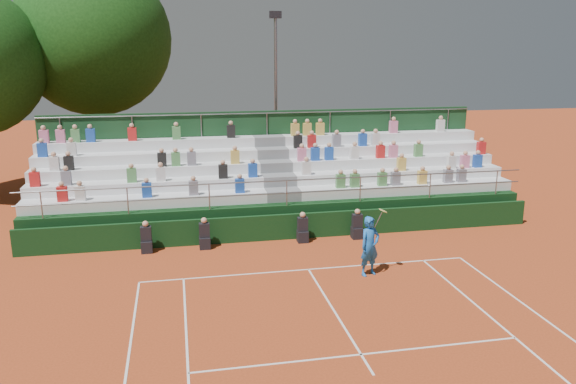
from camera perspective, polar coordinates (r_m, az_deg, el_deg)
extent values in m
plane|color=#AF431D|center=(18.91, 2.10, -7.88)|extent=(90.00, 90.00, 0.00)
cube|color=white|center=(18.91, 2.10, -7.86)|extent=(11.00, 0.06, 0.01)
cube|color=white|center=(16.09, 4.78, -12.07)|extent=(0.06, 6.40, 0.01)
cube|color=white|center=(14.17, 7.43, -16.05)|extent=(8.22, 0.06, 0.01)
cube|color=black|center=(21.68, 0.16, -3.52)|extent=(20.00, 0.15, 1.00)
cube|color=black|center=(20.99, -14.15, -5.39)|extent=(0.40, 0.40, 0.44)
cube|color=black|center=(20.84, -14.23, -4.15)|extent=(0.38, 0.25, 0.55)
sphere|color=tan|center=(20.72, -14.29, -3.15)|extent=(0.22, 0.22, 0.22)
cube|color=black|center=(20.97, -8.45, -5.12)|extent=(0.40, 0.40, 0.44)
cube|color=black|center=(20.82, -8.50, -3.87)|extent=(0.38, 0.25, 0.55)
sphere|color=tan|center=(20.70, -8.53, -2.87)|extent=(0.22, 0.22, 0.22)
cube|color=black|center=(21.44, 1.49, -4.53)|extent=(0.40, 0.40, 0.44)
cube|color=black|center=(21.29, 1.50, -3.31)|extent=(0.38, 0.25, 0.55)
sphere|color=tan|center=(21.17, 1.50, -2.33)|extent=(0.22, 0.22, 0.22)
cube|color=black|center=(21.99, 7.00, -4.14)|extent=(0.40, 0.40, 0.44)
cube|color=black|center=(21.85, 7.04, -2.95)|extent=(0.38, 0.25, 0.55)
sphere|color=tan|center=(21.74, 7.07, -1.99)|extent=(0.22, 0.22, 0.22)
cube|color=black|center=(24.57, -1.28, -1.13)|extent=(20.00, 5.20, 1.20)
cube|color=silver|center=(22.43, -14.11, -0.93)|extent=(9.30, 0.85, 0.42)
cube|color=silver|center=(24.31, 11.93, 0.36)|extent=(9.30, 0.85, 0.42)
cube|color=slate|center=(22.77, -0.55, -0.26)|extent=(1.40, 0.85, 0.42)
cube|color=silver|center=(23.16, -14.08, 0.62)|extent=(9.30, 0.85, 0.42)
cube|color=silver|center=(24.98, 11.22, 1.76)|extent=(9.30, 0.85, 0.42)
cube|color=slate|center=(23.48, -0.94, 1.24)|extent=(1.40, 0.85, 0.42)
cube|color=silver|center=(23.89, -14.06, 2.07)|extent=(9.30, 0.85, 0.42)
cube|color=silver|center=(25.66, 10.55, 3.08)|extent=(9.30, 0.85, 0.42)
cube|color=slate|center=(24.21, -1.31, 2.65)|extent=(1.40, 0.85, 0.42)
cube|color=silver|center=(24.64, -14.04, 3.43)|extent=(9.30, 0.85, 0.42)
cube|color=silver|center=(26.36, 9.91, 4.34)|extent=(9.30, 0.85, 0.42)
cube|color=slate|center=(24.95, -1.66, 3.98)|extent=(1.40, 0.85, 0.42)
cube|color=silver|center=(25.41, -14.02, 4.71)|extent=(9.30, 0.85, 0.42)
cube|color=silver|center=(27.08, 9.31, 5.52)|extent=(9.30, 0.85, 0.42)
cube|color=slate|center=(25.71, -1.98, 5.24)|extent=(1.40, 0.85, 0.42)
cube|color=#183F20|center=(26.37, -2.15, 3.50)|extent=(20.00, 0.12, 4.40)
cylinder|color=gray|center=(21.75, -0.13, 1.18)|extent=(20.00, 0.05, 0.05)
cylinder|color=gray|center=(25.96, -2.16, 8.02)|extent=(20.00, 0.05, 0.05)
cube|color=red|center=(22.55, -21.95, -0.19)|extent=(0.36, 0.24, 0.56)
cube|color=silver|center=(22.43, -20.35, -0.11)|extent=(0.36, 0.24, 0.56)
cube|color=#1E4CB2|center=(22.17, -14.15, 0.19)|extent=(0.36, 0.24, 0.56)
cube|color=slate|center=(22.14, -9.58, 0.42)|extent=(0.36, 0.24, 0.56)
cube|color=#1E4CB2|center=(22.26, -4.92, 0.64)|extent=(0.36, 0.24, 0.56)
cube|color=red|center=(23.50, -24.33, 1.19)|extent=(0.36, 0.24, 0.56)
cube|color=slate|center=(23.26, -21.59, 1.33)|extent=(0.36, 0.24, 0.56)
cube|color=#4C8C4C|center=(22.94, -15.59, 1.65)|extent=(0.36, 0.24, 0.56)
cube|color=silver|center=(22.88, -12.79, 1.79)|extent=(0.36, 0.24, 0.56)
cube|color=black|center=(22.94, -6.61, 2.08)|extent=(0.36, 0.24, 0.56)
cube|color=#1E4CB2|center=(23.06, -3.60, 2.22)|extent=(0.36, 0.24, 0.56)
cube|color=silver|center=(24.10, -22.63, 2.68)|extent=(0.36, 0.24, 0.56)
cube|color=black|center=(24.00, -21.37, 2.76)|extent=(0.36, 0.24, 0.56)
cube|color=black|center=(23.63, -12.68, 3.23)|extent=(0.36, 0.24, 0.56)
cube|color=#4C8C4C|center=(23.62, -11.33, 3.29)|extent=(0.36, 0.24, 0.56)
cube|color=slate|center=(23.62, -9.77, 3.37)|extent=(0.36, 0.24, 0.56)
cube|color=gold|center=(23.73, -5.40, 3.56)|extent=(0.36, 0.24, 0.56)
cube|color=#1E4CB2|center=(24.97, -23.69, 3.93)|extent=(0.36, 0.24, 0.56)
cube|color=silver|center=(24.75, -21.12, 4.09)|extent=(0.36, 0.24, 0.56)
cube|color=pink|center=(25.74, -23.54, 5.17)|extent=(0.36, 0.24, 0.56)
cube|color=pink|center=(25.61, -22.10, 5.27)|extent=(0.36, 0.24, 0.56)
cube|color=#4C8C4C|center=(25.51, -20.77, 5.36)|extent=(0.36, 0.24, 0.56)
cube|color=#1E4CB2|center=(25.41, -19.42, 5.45)|extent=(0.36, 0.24, 0.56)
cube|color=red|center=(25.23, -15.54, 5.68)|extent=(0.36, 0.24, 0.56)
cube|color=#4C8C4C|center=(25.16, -11.27, 5.90)|extent=(0.36, 0.24, 0.56)
cube|color=black|center=(25.27, -5.81, 6.14)|extent=(0.36, 0.24, 0.56)
cube|color=#4C8C4C|center=(23.06, 5.36, 1.12)|extent=(0.36, 0.24, 0.56)
cube|color=#4C8C4C|center=(23.24, 6.78, 1.18)|extent=(0.36, 0.24, 0.56)
cube|color=#4C8C4C|center=(23.63, 9.54, 1.30)|extent=(0.36, 0.24, 0.56)
cube|color=slate|center=(23.85, 10.87, 1.36)|extent=(0.36, 0.24, 0.56)
cube|color=gold|center=(24.32, 13.47, 1.47)|extent=(0.36, 0.24, 0.56)
cube|color=slate|center=(24.83, 15.94, 1.57)|extent=(0.36, 0.24, 0.56)
cube|color=slate|center=(25.11, 17.20, 1.62)|extent=(0.36, 0.24, 0.56)
cube|color=silver|center=(23.46, 1.87, 2.45)|extent=(0.36, 0.24, 0.56)
cube|color=gold|center=(24.75, 11.44, 2.79)|extent=(0.36, 0.24, 0.56)
cube|color=silver|center=(25.73, 16.26, 2.94)|extent=(0.36, 0.24, 0.56)
cube|color=pink|center=(26.04, 17.52, 2.97)|extent=(0.36, 0.24, 0.56)
cube|color=#1E4CB2|center=(26.33, 18.69, 3.00)|extent=(0.36, 0.24, 0.56)
cube|color=pink|center=(24.19, 1.41, 3.83)|extent=(0.36, 0.24, 0.56)
cube|color=#1E4CB2|center=(24.33, 2.78, 3.87)|extent=(0.36, 0.24, 0.56)
cube|color=#1E4CB2|center=(24.48, 4.19, 3.92)|extent=(0.36, 0.24, 0.56)
cube|color=silver|center=(24.81, 6.77, 4.00)|extent=(0.36, 0.24, 0.56)
cube|color=red|center=(25.21, 9.37, 4.07)|extent=(0.36, 0.24, 0.56)
cube|color=pink|center=(25.42, 10.65, 4.10)|extent=(0.36, 0.24, 0.56)
cube|color=#4C8C4C|center=(25.89, 13.10, 4.15)|extent=(0.36, 0.24, 0.56)
cube|color=red|center=(27.29, 19.02, 4.25)|extent=(0.36, 0.24, 0.56)
cube|color=black|center=(24.94, 1.01, 5.13)|extent=(0.36, 0.24, 0.56)
cube|color=red|center=(25.08, 2.43, 5.17)|extent=(0.36, 0.24, 0.56)
cube|color=slate|center=(25.37, 4.96, 5.23)|extent=(0.36, 0.24, 0.56)
cube|color=#1E4CB2|center=(25.74, 7.59, 5.29)|extent=(0.36, 0.24, 0.56)
cube|color=silver|center=(25.94, 8.86, 5.32)|extent=(0.36, 0.24, 0.56)
cube|color=gold|center=(25.71, 0.72, 6.35)|extent=(0.36, 0.24, 0.56)
cube|color=gold|center=(25.83, 1.96, 6.38)|extent=(0.36, 0.24, 0.56)
cube|color=gold|center=(25.98, 3.28, 6.41)|extent=(0.36, 0.24, 0.56)
cube|color=pink|center=(27.09, 10.66, 6.51)|extent=(0.36, 0.24, 0.56)
cube|color=silver|center=(28.06, 15.22, 6.53)|extent=(0.36, 0.24, 0.56)
imported|color=blue|center=(18.34, 8.31, -5.46)|extent=(0.83, 0.68, 1.96)
cylinder|color=gray|center=(18.15, 9.15, -2.82)|extent=(0.26, 0.03, 0.51)
cylinder|color=#E5D866|center=(18.12, 9.63, -1.88)|extent=(0.26, 0.28, 0.14)
cylinder|color=#3B2615|center=(32.52, -18.38, 4.91)|extent=(0.50, 0.50, 4.47)
sphere|color=#11380F|center=(32.15, -19.17, 14.54)|extent=(8.05, 8.05, 8.05)
cylinder|color=gray|center=(29.72, -1.24, 8.88)|extent=(0.16, 0.16, 8.65)
cube|color=black|center=(29.64, -1.29, 17.57)|extent=(0.60, 0.25, 0.35)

